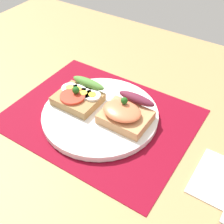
# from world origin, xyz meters

# --- Properties ---
(ground_plane) EXTENTS (1.20, 0.90, 0.03)m
(ground_plane) POSITION_xyz_m (0.00, 0.00, -0.02)
(ground_plane) COLOR tan
(placemat) EXTENTS (0.38, 0.30, 0.00)m
(placemat) POSITION_xyz_m (0.00, 0.00, 0.00)
(placemat) COLOR maroon
(placemat) RESTS_ON ground_plane
(plate) EXTENTS (0.25, 0.25, 0.01)m
(plate) POSITION_xyz_m (0.00, 0.00, 0.01)
(plate) COLOR white
(plate) RESTS_ON placemat
(sandwich_egg_tomato) EXTENTS (0.09, 0.09, 0.04)m
(sandwich_egg_tomato) POSITION_xyz_m (-0.06, 0.00, 0.03)
(sandwich_egg_tomato) COLOR #A37D4C
(sandwich_egg_tomato) RESTS_ON plate
(sandwich_salmon) EXTENTS (0.10, 0.09, 0.05)m
(sandwich_salmon) POSITION_xyz_m (0.06, 0.01, 0.04)
(sandwich_salmon) COLOR tan
(sandwich_salmon) RESTS_ON plate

